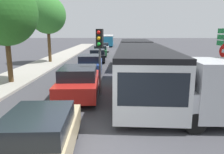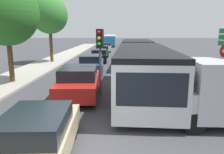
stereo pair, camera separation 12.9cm
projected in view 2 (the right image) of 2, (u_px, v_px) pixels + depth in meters
kerb_strip_left at (62, 57)px, 27.53m from camera, size 3.20×54.79×0.14m
articulated_bus at (139, 59)px, 14.82m from camera, size 3.21×16.82×2.48m
city_bus_rear at (110, 40)px, 48.99m from camera, size 2.49×11.00×2.37m
queued_car_tan at (37, 137)px, 5.51m from camera, size 1.86×3.96×1.35m
queued_car_red at (79, 82)px, 11.04m from camera, size 2.13×4.54×1.54m
queued_car_blue at (91, 64)px, 17.18m from camera, size 2.02×4.31×1.47m
queued_car_black at (99, 55)px, 23.67m from camera, size 1.87×3.98×1.35m
queued_car_green at (102, 51)px, 28.94m from camera, size 1.92×4.09×1.39m
queued_car_white at (105, 47)px, 35.28m from camera, size 1.95×4.16×1.42m
traffic_light at (100, 47)px, 10.84m from camera, size 0.37×0.39×3.40m
tree_left_mid at (6, 12)px, 13.07m from camera, size 3.87×3.87×6.44m
tree_left_far at (49, 15)px, 22.02m from camera, size 3.67×3.67×6.75m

